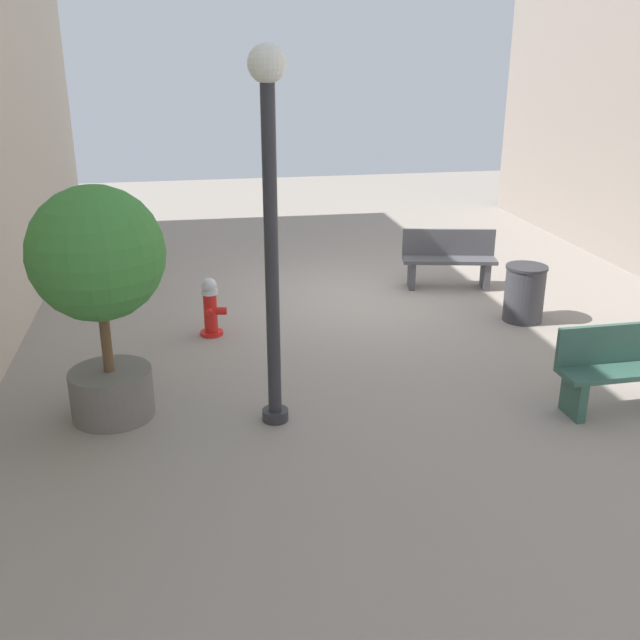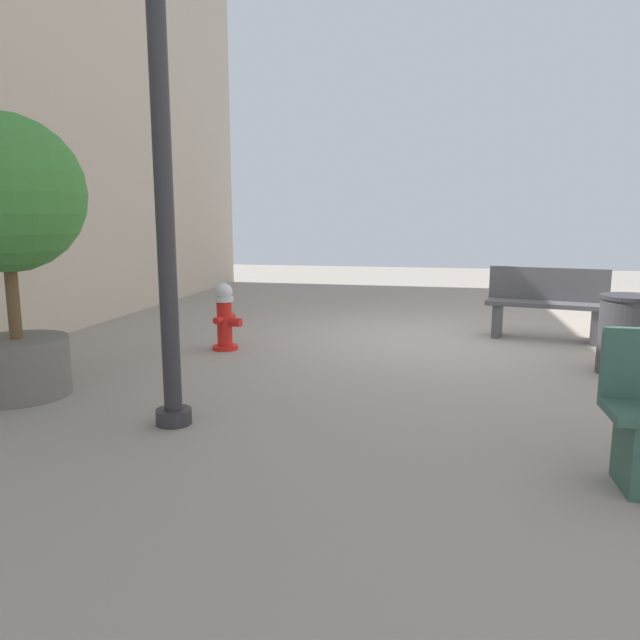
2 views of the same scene
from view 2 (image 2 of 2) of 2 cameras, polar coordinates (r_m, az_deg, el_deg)
ground_plane at (r=8.04m, az=10.46°, el=-1.85°), size 23.40×23.40×0.00m
fire_hydrant at (r=7.33m, az=-9.18°, el=0.32°), size 0.39×0.41×0.82m
bench_near at (r=8.42m, az=21.01°, el=1.55°), size 1.58×0.75×0.95m
planter_tree at (r=5.90m, az=-28.08°, el=8.67°), size 1.38×1.38×2.50m
street_lamp at (r=4.67m, az=-15.16°, el=18.80°), size 0.36×0.36×3.79m
trash_bin at (r=6.88m, az=27.58°, el=-1.27°), size 0.60×0.60×0.83m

